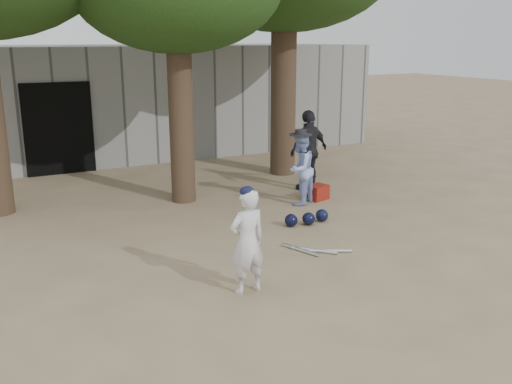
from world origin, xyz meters
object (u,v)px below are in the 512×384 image
spectator_dark (309,150)px  red_bag (317,192)px  spectator_blue (300,169)px  boy_player (247,242)px

spectator_dark → red_bag: 1.08m
spectator_blue → spectator_dark: size_ratio=0.82×
red_bag → boy_player: bearing=-134.6°
boy_player → spectator_blue: size_ratio=0.97×
spectator_dark → boy_player: bearing=36.9°
red_bag → spectator_blue: bearing=-166.9°
spectator_blue → spectator_dark: 1.17m
spectator_blue → red_bag: (0.50, 0.12, -0.56)m
spectator_dark → red_bag: size_ratio=4.13×
boy_player → spectator_blue: (2.73, 3.16, 0.02)m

